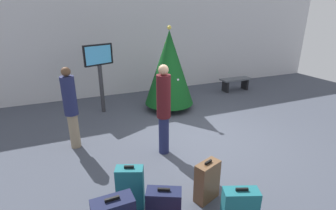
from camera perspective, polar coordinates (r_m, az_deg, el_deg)
The scene contains 11 objects.
ground_plane at distance 6.15m, azimuth 7.76°, elevation -7.44°, with size 16.00×16.00×0.00m, color #424754.
back_wall at distance 9.49m, azimuth -5.28°, elevation 13.89°, with size 16.00×0.20×3.59m, color silver.
holiday_tree at distance 7.54m, azimuth 0.28°, elevation 8.51°, with size 1.50×1.50×2.52m.
flight_info_kiosk at distance 7.51m, azimuth -15.47°, elevation 8.74°, with size 0.86×0.44×2.04m.
waiting_bench at distance 10.02m, azimuth 15.25°, elevation 5.18°, with size 1.23×0.44×0.48m.
traveller_0 at distance 5.70m, azimuth -21.45°, elevation -0.24°, with size 0.40×0.40×1.82m.
traveller_1 at distance 5.06m, azimuth -1.00°, elevation -0.62°, with size 0.39×0.39×1.92m.
suitcase_1 at distance 4.02m, azimuth -8.66°, elevation -18.27°, with size 0.46×0.34×0.75m.
suitcase_3 at distance 4.17m, azimuth 8.96°, elevation -16.92°, with size 0.46×0.33×0.71m.
suitcase_6 at distance 3.89m, azimuth 16.14°, elevation -21.68°, with size 0.54×0.38×0.62m.
suitcase_7 at distance 3.77m, azimuth -0.95°, elevation -22.43°, with size 0.54×0.42×0.61m.
Camera 1 is at (-2.83, -4.66, 2.84)m, focal length 26.55 mm.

